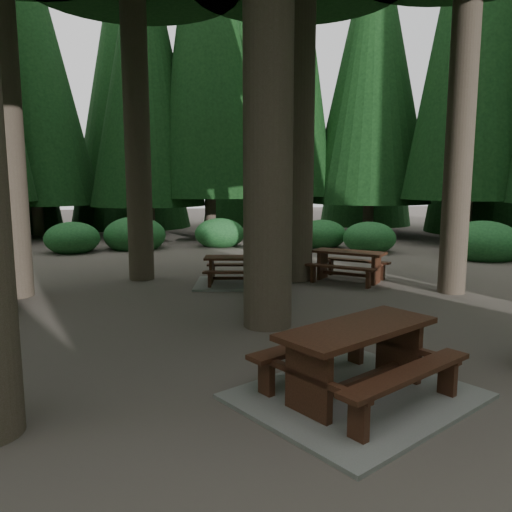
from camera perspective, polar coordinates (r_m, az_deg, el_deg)
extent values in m
plane|color=#514942|center=(8.55, -3.70, -8.57)|extent=(80.00, 80.00, 0.00)
cube|color=gray|center=(6.16, 11.40, -15.42)|extent=(3.29, 3.11, 0.05)
cube|color=#331A0F|center=(5.88, 11.64, -8.11)|extent=(2.15, 1.66, 0.07)
cube|color=#331A0F|center=(6.40, 6.77, -9.77)|extent=(1.91, 1.21, 0.06)
cube|color=#331A0F|center=(5.62, 17.03, -12.74)|extent=(1.91, 1.21, 0.06)
cube|color=#331A0F|center=(5.45, 5.99, -14.21)|extent=(0.37, 0.59, 0.81)
cube|color=#331A0F|center=(5.43, 6.01, -13.56)|extent=(0.86, 1.47, 0.07)
cube|color=#331A0F|center=(6.64, 15.97, -10.30)|extent=(0.37, 0.59, 0.81)
cube|color=#331A0F|center=(6.61, 16.00, -9.75)|extent=(0.86, 1.47, 0.07)
cube|color=#331A0F|center=(6.09, 11.45, -13.89)|extent=(1.52, 0.89, 0.09)
cube|color=#331A0F|center=(11.56, -27.11, -2.39)|extent=(0.59, 2.07, 0.06)
cube|color=gray|center=(12.31, -2.11, -3.15)|extent=(2.33, 2.05, 0.05)
cube|color=#331A0F|center=(12.20, -2.13, -0.19)|extent=(1.69, 0.92, 0.05)
cube|color=#331A0F|center=(12.77, -2.03, -1.02)|extent=(1.62, 0.52, 0.04)
cube|color=#331A0F|center=(11.72, -2.21, -1.88)|extent=(1.62, 0.52, 0.04)
cube|color=#331A0F|center=(12.30, -5.10, -1.79)|extent=(0.16, 0.49, 0.64)
cube|color=#331A0F|center=(12.29, -5.11, -1.55)|extent=(0.32, 1.28, 0.05)
cube|color=#331A0F|center=(12.25, 0.88, -1.80)|extent=(0.16, 0.49, 0.64)
cube|color=#331A0F|center=(12.24, 0.88, -1.55)|extent=(0.32, 1.28, 0.05)
cube|color=#331A0F|center=(12.29, -2.11, -2.53)|extent=(1.32, 0.32, 0.07)
cube|color=#331A0F|center=(12.82, 10.57, 0.43)|extent=(1.79, 1.70, 0.06)
cube|color=#331A0F|center=(13.42, 11.40, -0.52)|extent=(1.50, 1.36, 0.05)
cube|color=#331A0F|center=(12.32, 9.60, -1.27)|extent=(1.50, 1.36, 0.05)
cube|color=#331A0F|center=(13.13, 7.61, -1.02)|extent=(0.42, 0.46, 0.71)
cube|color=#331A0F|center=(13.12, 7.61, -0.76)|extent=(1.01, 1.13, 0.06)
cube|color=#331A0F|center=(12.66, 13.56, -1.53)|extent=(0.42, 0.46, 0.71)
cube|color=#331A0F|center=(12.65, 13.57, -1.27)|extent=(1.01, 1.13, 0.06)
cube|color=#331A0F|center=(12.91, 10.51, -2.05)|extent=(1.17, 1.04, 0.08)
ellipsoid|color=#1C5227|center=(18.06, 24.49, 1.01)|extent=(2.42, 2.42, 1.49)
ellipsoid|color=#1C5227|center=(18.50, 12.82, 1.73)|extent=(1.90, 1.90, 1.17)
ellipsoid|color=#1C5227|center=(19.40, 7.56, 2.17)|extent=(1.84, 1.84, 1.13)
ellipsoid|color=#1C5227|center=(19.61, -4.18, 2.28)|extent=(1.95, 1.95, 1.20)
ellipsoid|color=#1C5227|center=(19.45, -13.67, 2.02)|extent=(2.31, 2.31, 1.42)
ellipsoid|color=#1C5227|center=(19.04, -20.25, 1.60)|extent=(1.93, 1.93, 1.19)
cone|color=black|center=(25.31, 13.27, 21.34)|extent=(5.73, 5.73, 13.48)
cone|color=black|center=(25.42, 3.34, 26.01)|extent=(4.80, 4.80, 16.65)
cone|color=black|center=(24.15, -5.54, 26.31)|extent=(4.97, 4.97, 16.24)
cone|color=black|center=(24.09, -12.63, 21.18)|extent=(5.17, 5.17, 12.91)
cone|color=black|center=(26.05, -24.66, 20.14)|extent=(5.82, 5.82, 13.26)
cone|color=black|center=(31.13, 12.87, 21.26)|extent=(5.26, 5.26, 19.02)
cone|color=black|center=(30.68, -1.02, 18.91)|extent=(5.34, 5.34, 16.14)
cone|color=black|center=(29.61, -14.58, 19.74)|extent=(6.57, 6.57, 16.86)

